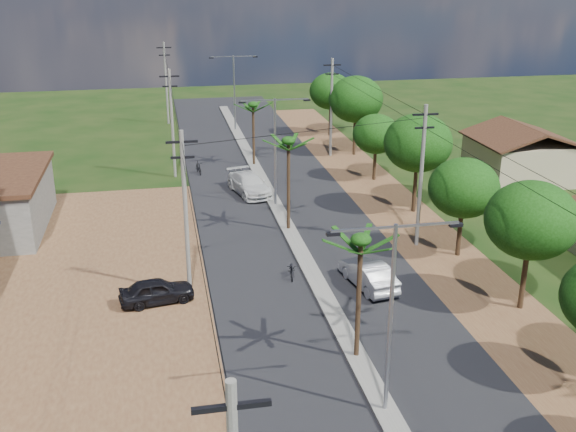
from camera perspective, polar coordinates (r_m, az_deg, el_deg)
name	(u,v)px	position (r m, az deg, el deg)	size (l,w,h in m)	color
ground	(385,412)	(28.08, 8.19, -16.12)	(160.00, 160.00, 0.00)	black
road	(304,260)	(40.61, 1.39, -3.77)	(12.00, 110.00, 0.04)	black
median	(294,241)	(43.28, 0.55, -2.10)	(1.00, 90.00, 0.18)	#605E56
dirt_lot_west	(22,345)	(34.28, -21.57, -10.16)	(18.00, 46.00, 0.04)	#57331D
dirt_shoulder_east	(437,250)	(43.10, 12.51, -2.81)	(5.00, 90.00, 0.03)	#57331D
house_east_far	(520,151)	(58.86, 19.04, 5.23)	(7.60, 7.50, 4.60)	tan
tree_east_c	(532,220)	(35.31, 19.92, -0.34)	(4.60, 4.60, 6.83)	black
tree_east_d	(464,188)	(41.14, 14.66, 2.31)	(4.20, 4.20, 6.13)	black
tree_east_e	(418,143)	(48.05, 10.95, 6.09)	(4.80, 4.80, 7.14)	black
tree_east_f	(376,134)	(55.49, 7.46, 6.90)	(3.80, 3.80, 5.52)	black
tree_east_g	(356,99)	(62.86, 5.76, 9.80)	(5.00, 5.00, 7.38)	black
tree_east_h	(331,91)	(70.47, 3.64, 10.49)	(4.40, 4.40, 6.52)	black
palm_median_near	(361,245)	(28.66, 6.18, -2.48)	(2.00, 2.00, 6.15)	black
palm_median_mid	(288,145)	(43.31, 0.04, 6.02)	(2.00, 2.00, 6.55)	black
palm_median_far	(253,107)	(58.86, -2.98, 9.18)	(2.00, 2.00, 5.85)	black
streetlight_near	(391,305)	(25.55, 8.73, -7.43)	(5.10, 0.18, 8.00)	gray
streetlight_mid	(275,143)	(48.35, -1.10, 6.17)	(5.10, 0.18, 8.00)	gray
streetlight_far	(234,86)	(72.62, -4.58, 10.88)	(5.10, 0.18, 8.00)	gray
utility_pole_w_b	(186,210)	(35.25, -8.67, 0.47)	(1.60, 0.24, 9.00)	#605E56
utility_pole_w_c	(172,121)	(56.46, -9.79, 7.91)	(1.60, 0.24, 9.00)	#605E56
utility_pole_w_d	(166,81)	(77.12, -10.29, 11.15)	(1.60, 0.24, 9.00)	#605E56
utility_pole_e_b	(421,173)	(42.01, 11.22, 3.56)	(1.60, 0.24, 9.00)	#605E56
utility_pole_e_c	(331,106)	(62.33, 3.69, 9.32)	(1.60, 0.24, 9.00)	#605E56
car_silver_mid	(368,275)	(37.33, 6.81, -4.95)	(1.58, 4.53, 1.49)	gray
car_white_far	(249,185)	(52.31, -3.30, 2.68)	(2.18, 5.35, 1.55)	#BABAB5
car_parked_dark	(157,291)	(36.08, -11.05, -6.29)	(1.56, 3.88, 1.32)	black
moto_rider_west_a	(292,270)	(38.24, 0.34, -4.63)	(0.61, 1.74, 0.92)	black
moto_rider_west_b	(199,168)	(57.98, -7.58, 4.05)	(0.51, 1.80, 1.08)	black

